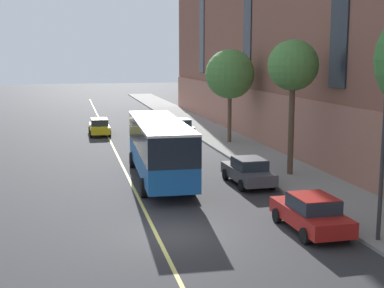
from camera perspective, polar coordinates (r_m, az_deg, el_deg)
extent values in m
plane|color=#303033|center=(22.02, -1.81, -9.67)|extent=(260.00, 260.00, 0.00)
cube|color=gray|center=(27.76, 15.83, -5.85)|extent=(4.44, 160.00, 0.15)
cube|color=#19569E|center=(31.13, -3.51, -1.68)|extent=(2.99, 11.93, 1.25)
cube|color=black|center=(30.90, -3.53, 0.86)|extent=(3.00, 11.93, 1.53)
cube|color=silver|center=(30.79, -3.55, 2.38)|extent=(3.02, 11.93, 0.12)
cube|color=#19232D|center=(36.78, -4.70, 1.95)|extent=(2.36, 0.17, 1.15)
cube|color=orange|center=(36.70, -4.72, 3.09)|extent=(1.79, 0.13, 0.28)
cube|color=black|center=(37.06, -4.67, -0.76)|extent=(2.51, 0.21, 0.24)
cube|color=white|center=(36.94, -6.05, -0.42)|extent=(0.28, 0.07, 0.18)
cube|color=white|center=(37.12, -3.30, -0.34)|extent=(0.28, 0.07, 0.18)
cylinder|color=black|center=(35.20, -6.42, -1.68)|extent=(0.34, 1.01, 1.00)
cylinder|color=black|center=(35.48, -2.29, -1.55)|extent=(0.34, 1.01, 1.00)
cylinder|color=black|center=(27.70, -5.19, -4.66)|extent=(0.34, 1.01, 1.00)
cylinder|color=black|center=(28.05, 0.03, -4.44)|extent=(0.34, 1.01, 1.00)
cube|color=#4C4C51|center=(30.42, 5.98, -3.14)|extent=(1.91, 4.60, 0.64)
cube|color=#232D38|center=(30.09, 6.15, -2.11)|extent=(1.62, 2.09, 0.56)
cube|color=#4C4C51|center=(30.04, 6.16, -1.55)|extent=(1.59, 2.00, 0.04)
cylinder|color=black|center=(31.51, 3.59, -3.27)|extent=(0.24, 0.65, 0.64)
cylinder|color=black|center=(32.08, 6.55, -3.09)|extent=(0.24, 0.65, 0.64)
cylinder|color=black|center=(28.91, 5.32, -4.43)|extent=(0.24, 0.65, 0.64)
cylinder|color=black|center=(29.54, 8.51, -4.20)|extent=(0.24, 0.65, 0.64)
cube|color=silver|center=(49.23, -1.27, 1.65)|extent=(1.91, 4.27, 0.64)
cube|color=#232D38|center=(48.95, -1.22, 2.32)|extent=(1.66, 1.93, 0.56)
cube|color=silver|center=(48.91, -1.22, 2.67)|extent=(1.62, 1.85, 0.04)
cylinder|color=black|center=(50.37, -2.60, 1.45)|extent=(0.23, 0.64, 0.64)
cylinder|color=black|center=(50.74, -0.59, 1.52)|extent=(0.23, 0.64, 0.64)
cylinder|color=black|center=(47.81, -1.99, 1.04)|extent=(0.23, 0.64, 0.64)
cylinder|color=black|center=(48.21, 0.12, 1.11)|extent=(0.23, 0.64, 0.64)
cube|color=#B21E19|center=(22.83, 12.50, -7.51)|extent=(1.88, 4.51, 0.64)
cube|color=#232D38|center=(22.47, 12.81, -6.20)|extent=(1.62, 2.04, 0.56)
cube|color=#B21E19|center=(22.39, 12.84, -5.46)|extent=(1.59, 1.95, 0.04)
cylinder|color=black|center=(23.77, 9.05, -7.54)|extent=(0.23, 0.64, 0.64)
cylinder|color=black|center=(24.49, 12.92, -7.16)|extent=(0.23, 0.64, 0.64)
cylinder|color=black|center=(21.36, 11.96, -9.57)|extent=(0.23, 0.64, 0.64)
cylinder|color=black|center=(22.16, 16.16, -9.05)|extent=(0.23, 0.64, 0.64)
cube|color=yellow|center=(50.24, -9.85, 1.67)|extent=(1.71, 4.71, 0.64)
cube|color=#232D38|center=(49.93, -9.85, 2.32)|extent=(1.50, 2.12, 0.56)
cube|color=yellow|center=(49.90, -9.86, 2.66)|extent=(1.47, 2.03, 0.04)
cylinder|color=black|center=(51.69, -10.85, 1.50)|extent=(0.22, 0.64, 0.64)
cylinder|color=black|center=(51.78, -9.01, 1.56)|extent=(0.22, 0.64, 0.64)
cylinder|color=black|center=(48.80, -10.72, 1.05)|extent=(0.22, 0.64, 0.64)
cylinder|color=black|center=(48.89, -8.77, 1.12)|extent=(0.22, 0.64, 0.64)
cylinder|color=brown|center=(32.50, 10.53, 1.77)|extent=(0.35, 0.35, 5.70)
sphere|color=#4C843D|center=(32.24, 10.73, 8.26)|extent=(3.01, 3.01, 3.01)
cylinder|color=brown|center=(44.45, 4.03, 3.11)|extent=(0.33, 0.33, 4.52)
sphere|color=#4C843D|center=(44.21, 4.08, 7.45)|extent=(4.04, 4.04, 4.04)
cylinder|color=#2D2D30|center=(21.43, 19.68, -1.06)|extent=(0.16, 0.16, 6.71)
cube|color=#E0D66B|center=(24.72, -4.84, -7.56)|extent=(0.16, 140.00, 0.01)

